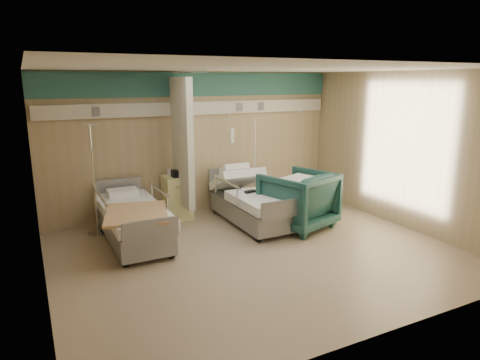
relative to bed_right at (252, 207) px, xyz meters
name	(u,v)px	position (x,y,z in m)	size (l,w,h in m)	color
ground	(257,253)	(-0.60, -1.30, -0.32)	(6.00, 5.00, 0.00)	tan
room_walls	(248,132)	(-0.63, -1.05, 1.55)	(6.04, 5.04, 2.82)	tan
bed_right	(252,207)	(0.00, 0.00, 0.00)	(1.00, 2.16, 0.63)	white
bed_left	(134,225)	(-2.20, 0.00, 0.00)	(1.00, 2.16, 0.63)	white
bedside_cabinet	(177,197)	(-1.15, 0.90, 0.11)	(0.50, 0.48, 0.85)	#EDEA94
visitor_armchair	(298,200)	(0.65, -0.56, 0.20)	(1.11, 1.14, 1.04)	#1C4741
waffle_blanket	(301,170)	(0.66, -0.60, 0.76)	(0.64, 0.57, 0.07)	white
iv_stand_right	(254,191)	(0.50, 0.82, 0.07)	(0.34, 0.34, 1.90)	silver
iv_stand_left	(96,212)	(-2.68, 0.71, 0.08)	(0.34, 0.34, 1.93)	silver
call_remote	(250,192)	(-0.09, -0.10, 0.34)	(0.20, 0.09, 0.04)	black
tan_blanket	(136,213)	(-2.25, -0.46, 0.34)	(0.92, 1.16, 0.04)	tan
toiletry_bag	(178,173)	(-1.14, 0.81, 0.60)	(0.25, 0.16, 0.13)	black
white_cup	(170,172)	(-1.24, 1.03, 0.60)	(0.09, 0.09, 0.13)	white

